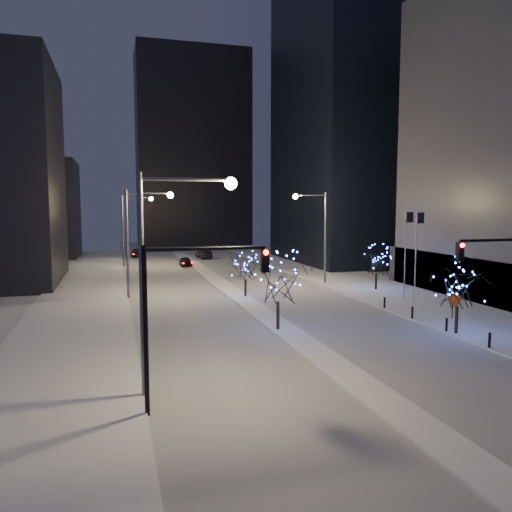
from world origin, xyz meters
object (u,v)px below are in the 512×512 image
object	(u,v)px
street_lamp_w_near	(166,253)
traffic_signal_west	(184,299)
holiday_tree_plaza_far	(377,261)
street_lamp_w_far	(130,221)
car_far	(137,253)
construction_sign	(455,302)
holiday_tree_median_near	(278,280)
car_mid	(204,254)
street_lamp_east	(318,225)
holiday_tree_median_far	(245,266)
street_lamp_w_mid	(139,228)
holiday_tree_plaza_near	(458,285)
car_near	(186,262)

from	to	relation	value
street_lamp_w_near	traffic_signal_west	world-z (taller)	street_lamp_w_near
street_lamp_w_near	holiday_tree_plaza_far	distance (m)	32.56
street_lamp_w_far	car_far	size ratio (longest dim) A/B	2.27
car_far	holiday_tree_plaza_far	bearing A→B (deg)	-61.65
traffic_signal_west	construction_sign	bearing A→B (deg)	27.19
holiday_tree_median_near	street_lamp_w_far	bearing A→B (deg)	101.83
car_mid	street_lamp_east	bearing A→B (deg)	96.91
street_lamp_w_far	holiday_tree_median_far	xyz separation A→B (m)	(9.44, -27.70, -3.50)
street_lamp_w_far	holiday_tree_median_far	world-z (taller)	street_lamp_w_far
street_lamp_east	holiday_tree_median_near	bearing A→B (deg)	-120.05
car_mid	construction_sign	bearing A→B (deg)	95.36
traffic_signal_west	car_far	size ratio (longest dim) A/B	1.59
car_mid	construction_sign	xyz separation A→B (m)	(10.49, -48.78, 0.63)
street_lamp_w_near	street_lamp_w_far	xyz separation A→B (m)	(0.00, 50.00, 0.00)
street_lamp_w_mid	holiday_tree_plaza_near	bearing A→B (deg)	-45.23
street_lamp_w_far	car_mid	bearing A→B (deg)	34.08
street_lamp_w_mid	traffic_signal_west	bearing A→B (deg)	-88.94
traffic_signal_west	holiday_tree_plaza_near	world-z (taller)	traffic_signal_west
street_lamp_w_far	holiday_tree_median_near	xyz separation A→B (m)	(8.44, -40.29, -2.95)
car_far	holiday_tree_plaza_far	xyz separation A→B (m)	(21.84, -40.62, 2.36)
car_mid	street_lamp_w_mid	bearing A→B (deg)	63.62
traffic_signal_west	holiday_tree_plaza_far	size ratio (longest dim) A/B	1.59
street_lamp_w_mid	car_mid	distance (m)	35.43
car_mid	car_far	xyz separation A→B (m)	(-10.39, 5.28, -0.12)
holiday_tree_plaza_far	construction_sign	size ratio (longest dim) A/B	2.16
street_lamp_w_far	street_lamp_w_mid	bearing A→B (deg)	-90.00
car_near	car_far	xyz separation A→B (m)	(-6.10, 14.92, -0.03)
street_lamp_w_far	street_lamp_east	bearing A→B (deg)	-49.15
holiday_tree_median_far	street_lamp_east	bearing A→B (deg)	30.73
holiday_tree_median_near	car_mid	bearing A→B (deg)	86.10
street_lamp_w_near	construction_sign	bearing A→B (deg)	22.39
car_mid	holiday_tree_plaza_near	distance (m)	53.16
street_lamp_east	holiday_tree_plaza_far	size ratio (longest dim) A/B	2.26
car_far	holiday_tree_median_far	bearing A→B (deg)	-78.72
street_lamp_east	holiday_tree_median_far	bearing A→B (deg)	-149.27
street_lamp_w_near	holiday_tree_plaza_far	size ratio (longest dim) A/B	2.26
holiday_tree_median_far	street_lamp_w_far	bearing A→B (deg)	108.82
car_mid	holiday_tree_median_near	xyz separation A→B (m)	(-3.29, -48.22, 2.79)
car_near	car_mid	size ratio (longest dim) A/B	0.85
holiday_tree_median_near	construction_sign	world-z (taller)	holiday_tree_median_near
street_lamp_w_mid	street_lamp_w_far	xyz separation A→B (m)	(0.00, 25.00, 0.00)
car_far	construction_sign	xyz separation A→B (m)	(20.88, -54.06, 0.74)
street_lamp_w_mid	holiday_tree_median_near	distance (m)	17.71
street_lamp_w_near	construction_sign	distance (m)	24.57
holiday_tree_plaza_far	holiday_tree_plaza_near	bearing A→B (deg)	-102.29
construction_sign	street_lamp_w_far	bearing A→B (deg)	124.27
street_lamp_w_near	holiday_tree_plaza_far	xyz separation A→B (m)	(23.18, 22.59, -3.50)
street_lamp_east	car_mid	distance (m)	31.33
street_lamp_w_near	street_lamp_w_mid	distance (m)	25.00
street_lamp_east	construction_sign	world-z (taller)	street_lamp_east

